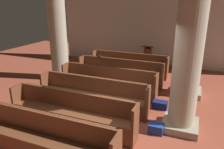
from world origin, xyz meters
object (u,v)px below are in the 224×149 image
pew_row_0 (129,63)px  lectern (147,59)px  pillar_aisle_rear (188,54)px  pillar_far_side (58,32)px  kneeler_box_navy (160,105)px  pew_row_1 (120,71)px  pew_row_3 (92,93)px  kneeler_box_blue (156,128)px  pew_row_4 (71,110)px  pew_row_5 (40,136)px  pew_row_2 (108,80)px  hymn_book (100,56)px  pillar_aisle_side (193,38)px

pew_row_0 → lectern: (0.51, 1.13, -0.03)m
pillar_aisle_rear → pillar_far_side: bearing=157.3°
pew_row_0 → lectern: lectern is taller
kneeler_box_navy → pew_row_1: bearing=140.2°
pillar_far_side → pew_row_3: bearing=-38.2°
pew_row_0 → kneeler_box_blue: size_ratio=9.59×
lectern → pew_row_1: bearing=-102.9°
pew_row_0 → pew_row_4: same height
pew_row_5 → pew_row_2: bearing=90.0°
pew_row_0 → pew_row_4: 4.46m
pillar_aisle_rear → pew_row_4: bearing=-158.3°
pew_row_0 → pew_row_2: 2.23m
pillar_far_side → hymn_book: (1.48, 0.54, -0.94)m
pew_row_3 → pillar_aisle_side: (2.44, 2.11, 1.37)m
pew_row_4 → pillar_aisle_side: size_ratio=0.91×
pew_row_2 → pew_row_4: same height
pew_row_4 → pillar_far_side: size_ratio=0.91×
pillar_aisle_rear → pew_row_5: bearing=-139.4°
lectern → kneeler_box_navy: bearing=-71.0°
pew_row_4 → pillar_aisle_rear: pillar_aisle_rear is taller
kneeler_box_blue → kneeler_box_navy: bearing=95.9°
kneeler_box_blue → pew_row_3: bearing=164.3°
pew_row_0 → lectern: bearing=65.6°
pew_row_2 → pillar_aisle_side: bearing=22.2°
pew_row_4 → pew_row_5: 1.11m
pew_row_0 → pew_row_1: 1.11m
pew_row_3 → kneeler_box_blue: 2.04m
pew_row_4 → pillar_aisle_rear: bearing=21.7°
pew_row_1 → pew_row_3: bearing=-90.0°
kneeler_box_blue → lectern: bearing=105.8°
pillar_far_side → pillar_aisle_rear: size_ratio=1.00×
pew_row_2 → pew_row_4: 2.23m
hymn_book → pew_row_4: bearing=-75.6°
pillar_aisle_rear → kneeler_box_navy: 2.05m
pew_row_0 → kneeler_box_navy: 3.20m
pew_row_0 → pew_row_2: same height
kneeler_box_navy → kneeler_box_blue: kneeler_box_blue is taller
lectern → hymn_book: 2.54m
pew_row_5 → pillar_aisle_rear: size_ratio=0.91×
pew_row_3 → pew_row_0: bearing=90.0°
pew_row_0 → pillar_far_side: (-2.39, -1.47, 1.37)m
pew_row_4 → hymn_book: bearing=104.4°
pillar_aisle_side → lectern: 3.35m
pew_row_0 → hymn_book: hymn_book is taller
lectern → hymn_book: lectern is taller
pew_row_4 → kneeler_box_navy: (1.80, 1.84, -0.37)m
pew_row_3 → kneeler_box_blue: (1.93, -0.54, -0.37)m
lectern → pillar_aisle_side: bearing=-50.8°
pew_row_1 → pew_row_5: 4.46m
pew_row_0 → pillar_aisle_side: 3.06m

